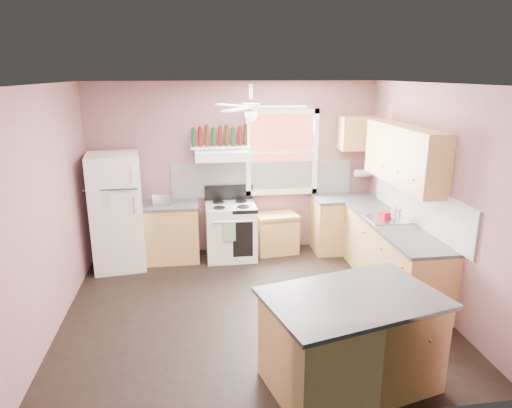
{
  "coord_description": "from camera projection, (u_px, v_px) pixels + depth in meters",
  "views": [
    {
      "loc": [
        -0.66,
        -5.07,
        2.82
      ],
      "look_at": [
        0.1,
        0.3,
        1.25
      ],
      "focal_mm": 32.0,
      "sensor_mm": 36.0,
      "label": 1
    }
  ],
  "objects": [
    {
      "name": "floor",
      "position": [
        251.0,
        307.0,
        5.69
      ],
      "size": [
        4.5,
        4.5,
        0.0
      ],
      "primitive_type": "plane",
      "color": "black",
      "rests_on": "ground"
    },
    {
      "name": "ceiling",
      "position": [
        251.0,
        84.0,
        4.94
      ],
      "size": [
        4.5,
        4.5,
        0.0
      ],
      "primitive_type": "plane",
      "color": "white",
      "rests_on": "ground"
    },
    {
      "name": "wall_back",
      "position": [
        235.0,
        168.0,
        7.25
      ],
      "size": [
        4.5,
        0.05,
        2.7
      ],
      "primitive_type": "cube",
      "color": "#825759",
      "rests_on": "ground"
    },
    {
      "name": "wall_right",
      "position": [
        434.0,
        196.0,
        5.63
      ],
      "size": [
        0.05,
        4.0,
        2.7
      ],
      "primitive_type": "cube",
      "color": "#825759",
      "rests_on": "ground"
    },
    {
      "name": "wall_left",
      "position": [
        46.0,
        211.0,
        5.01
      ],
      "size": [
        0.05,
        4.0,
        2.7
      ],
      "primitive_type": "cube",
      "color": "#825759",
      "rests_on": "ground"
    },
    {
      "name": "backsplash_back",
      "position": [
        263.0,
        179.0,
        7.32
      ],
      "size": [
        2.9,
        0.03,
        0.55
      ],
      "primitive_type": "cube",
      "color": "white",
      "rests_on": "wall_back"
    },
    {
      "name": "backsplash_right",
      "position": [
        418.0,
        203.0,
        5.95
      ],
      "size": [
        0.03,
        2.6,
        0.55
      ],
      "primitive_type": "cube",
      "color": "white",
      "rests_on": "wall_right"
    },
    {
      "name": "window_view",
      "position": [
        282.0,
        152.0,
        7.24
      ],
      "size": [
        1.0,
        0.02,
        1.2
      ],
      "primitive_type": "cube",
      "color": "brown",
      "rests_on": "wall_back"
    },
    {
      "name": "window_frame",
      "position": [
        282.0,
        152.0,
        7.21
      ],
      "size": [
        1.16,
        0.07,
        1.36
      ],
      "primitive_type": "cube",
      "color": "white",
      "rests_on": "wall_back"
    },
    {
      "name": "refrigerator",
      "position": [
        117.0,
        212.0,
        6.67
      ],
      "size": [
        0.81,
        0.79,
        1.71
      ],
      "primitive_type": "cube",
      "rotation": [
        0.0,
        0.0,
        0.13
      ],
      "color": "white",
      "rests_on": "floor"
    },
    {
      "name": "base_cabinet_left",
      "position": [
        169.0,
        233.0,
        7.05
      ],
      "size": [
        0.9,
        0.6,
        0.86
      ],
      "primitive_type": "cube",
      "color": "#A98546",
      "rests_on": "floor"
    },
    {
      "name": "counter_left",
      "position": [
        168.0,
        205.0,
        6.92
      ],
      "size": [
        0.92,
        0.62,
        0.04
      ],
      "primitive_type": "cube",
      "color": "#3F4042",
      "rests_on": "base_cabinet_left"
    },
    {
      "name": "toaster",
      "position": [
        163.0,
        199.0,
        6.83
      ],
      "size": [
        0.31,
        0.23,
        0.18
      ],
      "primitive_type": "cube",
      "rotation": [
        0.0,
        0.0,
        -0.27
      ],
      "color": "silver",
      "rests_on": "counter_left"
    },
    {
      "name": "stove",
      "position": [
        231.0,
        231.0,
        7.12
      ],
      "size": [
        0.76,
        0.64,
        0.86
      ],
      "primitive_type": "cube",
      "rotation": [
        0.0,
        0.0,
        0.0
      ],
      "color": "white",
      "rests_on": "floor"
    },
    {
      "name": "range_hood",
      "position": [
        221.0,
        155.0,
        6.88
      ],
      "size": [
        0.78,
        0.5,
        0.14
      ],
      "primitive_type": "cube",
      "color": "white",
      "rests_on": "wall_back"
    },
    {
      "name": "bottle_shelf",
      "position": [
        220.0,
        147.0,
        6.96
      ],
      "size": [
        0.9,
        0.26,
        0.03
      ],
      "primitive_type": "cube",
      "color": "white",
      "rests_on": "range_hood"
    },
    {
      "name": "cart",
      "position": [
        277.0,
        233.0,
        7.36
      ],
      "size": [
        0.69,
        0.5,
        0.64
      ],
      "primitive_type": "cube",
      "rotation": [
        0.0,
        0.0,
        0.12
      ],
      "color": "#A98546",
      "rests_on": "floor"
    },
    {
      "name": "base_cabinet_corner",
      "position": [
        344.0,
        225.0,
        7.43
      ],
      "size": [
        1.0,
        0.6,
        0.86
      ],
      "primitive_type": "cube",
      "color": "#A98546",
      "rests_on": "floor"
    },
    {
      "name": "base_cabinet_right",
      "position": [
        392.0,
        257.0,
        6.12
      ],
      "size": [
        0.6,
        2.2,
        0.86
      ],
      "primitive_type": "cube",
      "color": "#A98546",
      "rests_on": "floor"
    },
    {
      "name": "counter_corner",
      "position": [
        346.0,
        198.0,
        7.3
      ],
      "size": [
        1.02,
        0.62,
        0.04
      ],
      "primitive_type": "cube",
      "color": "#3F4042",
      "rests_on": "base_cabinet_corner"
    },
    {
      "name": "counter_right",
      "position": [
        394.0,
        226.0,
        6.0
      ],
      "size": [
        0.62,
        2.22,
        0.04
      ],
      "primitive_type": "cube",
      "color": "#3F4042",
      "rests_on": "base_cabinet_right"
    },
    {
      "name": "sink",
      "position": [
        388.0,
        220.0,
        6.18
      ],
      "size": [
        0.55,
        0.45,
        0.03
      ],
      "primitive_type": "cube",
      "color": "silver",
      "rests_on": "counter_right"
    },
    {
      "name": "faucet",
      "position": [
        400.0,
        214.0,
        6.18
      ],
      "size": [
        0.03,
        0.03,
        0.14
      ],
      "primitive_type": "cylinder",
      "color": "silver",
      "rests_on": "sink"
    },
    {
      "name": "upper_cabinet_right",
      "position": [
        404.0,
        155.0,
        5.96
      ],
      "size": [
        0.33,
        1.8,
        0.76
      ],
      "primitive_type": "cube",
      "color": "#A98546",
      "rests_on": "wall_right"
    },
    {
      "name": "upper_cabinet_corner",
      "position": [
        359.0,
        133.0,
        7.17
      ],
      "size": [
        0.6,
        0.33,
        0.52
      ],
      "primitive_type": "cube",
      "color": "#A98546",
      "rests_on": "wall_back"
    },
    {
      "name": "paper_towel",
      "position": [
        363.0,
        173.0,
        7.39
      ],
      "size": [
        0.26,
        0.12,
        0.12
      ],
      "primitive_type": "cylinder",
      "rotation": [
        0.0,
        1.57,
        0.0
      ],
      "color": "white",
      "rests_on": "wall_back"
    },
    {
      "name": "island",
      "position": [
        350.0,
        342.0,
        4.19
      ],
      "size": [
        1.65,
        1.26,
        0.86
      ],
      "primitive_type": "cube",
      "rotation": [
        0.0,
        0.0,
        0.25
      ],
      "color": "#A98546",
      "rests_on": "floor"
    },
    {
      "name": "island_top",
      "position": [
        353.0,
        298.0,
        4.07
      ],
      "size": [
        1.75,
        1.36,
        0.04
      ],
      "primitive_type": "cube",
      "rotation": [
        0.0,
        0.0,
        0.25
      ],
      "color": "#3F4042",
      "rests_on": "island"
    },
    {
      "name": "ceiling_fan_hub",
      "position": [
        251.0,
        107.0,
        5.01
      ],
      "size": [
        0.2,
        0.2,
        0.08
      ],
      "primitive_type": "cylinder",
      "color": "white",
      "rests_on": "ceiling"
    },
    {
      "name": "soap_bottle",
      "position": [
        394.0,
        212.0,
        6.13
      ],
      "size": [
        0.11,
        0.11,
        0.23
      ],
      "primitive_type": "imported",
      "rotation": [
        0.0,
        0.0,
        0.28
      ],
      "color": "silver",
      "rests_on": "counter_right"
    },
    {
      "name": "red_caddy",
      "position": [
        386.0,
        215.0,
        6.2
      ],
      "size": [
        0.21,
        0.18,
        0.1
      ],
      "primitive_type": "cube",
      "rotation": [
        0.0,
        0.0,
        0.37
      ],
      "color": "#AE0E21",
      "rests_on": "counter_right"
    },
    {
      "name": "wine_bottles",
      "position": [
        220.0,
        137.0,
        6.92
      ],
      "size": [
        0.86,
        0.06,
        0.31
      ],
      "color": "#143819",
      "rests_on": "bottle_shelf"
    }
  ]
}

